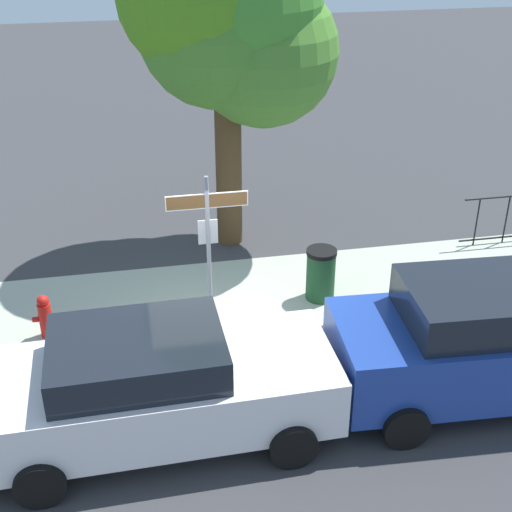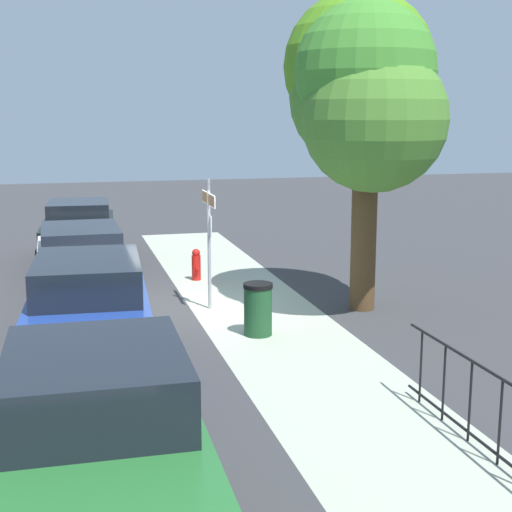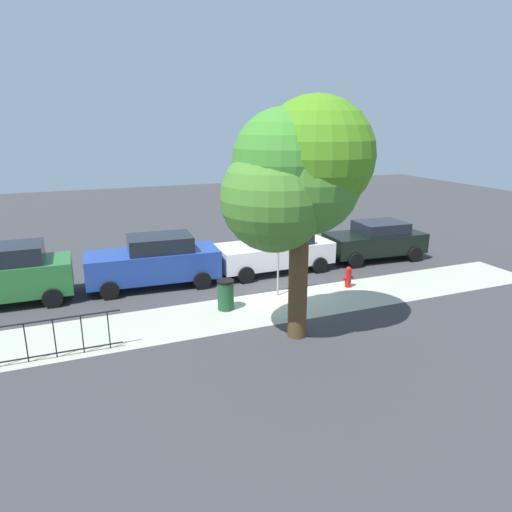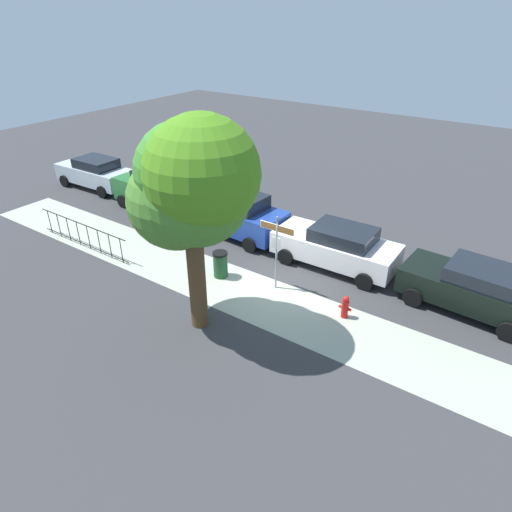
# 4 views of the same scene
# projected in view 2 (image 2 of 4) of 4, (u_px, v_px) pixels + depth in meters

# --- Properties ---
(ground_plane) EXTENTS (60.00, 60.00, 0.00)m
(ground_plane) POSITION_uv_depth(u_px,v_px,m) (193.00, 312.00, 15.25)
(ground_plane) COLOR #38383A
(sidewalk_strip) EXTENTS (24.00, 2.60, 0.00)m
(sidewalk_strip) POSITION_uv_depth(u_px,v_px,m) (281.00, 335.00, 13.68)
(sidewalk_strip) COLOR #A9AF9A
(sidewalk_strip) RESTS_ON ground_plane
(street_sign) EXTENTS (1.31, 0.07, 2.73)m
(street_sign) POSITION_uv_depth(u_px,v_px,m) (209.00, 222.00, 15.19)
(street_sign) COLOR #9EA0A5
(street_sign) RESTS_ON ground_plane
(shade_tree) EXTENTS (4.04, 3.10, 6.50)m
(shade_tree) POSITION_uv_depth(u_px,v_px,m) (364.00, 89.00, 14.58)
(shade_tree) COLOR #533A21
(shade_tree) RESTS_ON ground_plane
(car_black) EXTENTS (4.36, 2.29, 1.65)m
(car_black) POSITION_uv_depth(u_px,v_px,m) (79.00, 231.00, 20.31)
(car_black) COLOR black
(car_black) RESTS_ON ground_plane
(car_white) EXTENTS (4.68, 2.11, 1.65)m
(car_white) POSITION_uv_depth(u_px,v_px,m) (82.00, 265.00, 15.74)
(car_white) COLOR white
(car_white) RESTS_ON ground_plane
(car_blue) EXTENTS (4.79, 2.22, 1.88)m
(car_blue) POSITION_uv_depth(u_px,v_px,m) (89.00, 322.00, 11.16)
(car_blue) COLOR navy
(car_blue) RESTS_ON ground_plane
(car_green) EXTENTS (4.13, 2.08, 1.98)m
(car_green) POSITION_uv_depth(u_px,v_px,m) (99.00, 464.00, 6.56)
(car_green) COLOR #25672D
(car_green) RESTS_ON ground_plane
(fire_hydrant) EXTENTS (0.42, 0.22, 0.78)m
(fire_hydrant) POSITION_uv_depth(u_px,v_px,m) (196.00, 265.00, 18.11)
(fire_hydrant) COLOR red
(fire_hydrant) RESTS_ON ground_plane
(trash_bin) EXTENTS (0.55, 0.55, 0.98)m
(trash_bin) POSITION_uv_depth(u_px,v_px,m) (258.00, 309.00, 13.61)
(trash_bin) COLOR #1E4C28
(trash_bin) RESTS_ON ground_plane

